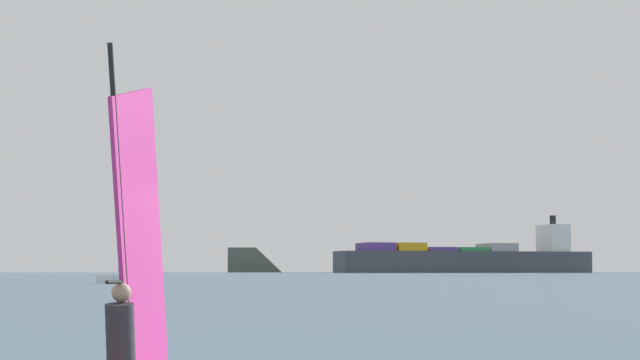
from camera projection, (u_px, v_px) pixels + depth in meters
name	position (u px, v px, depth m)	size (l,w,h in m)	color
windsurfer	(125.00, 316.00, 13.84)	(1.16, 3.29, 3.95)	red
cargo_ship	(466.00, 259.00, 785.78)	(165.69, 71.14, 37.07)	#3F444C
small_sailboat	(120.00, 277.00, 142.01)	(6.79, 9.32, 8.23)	white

